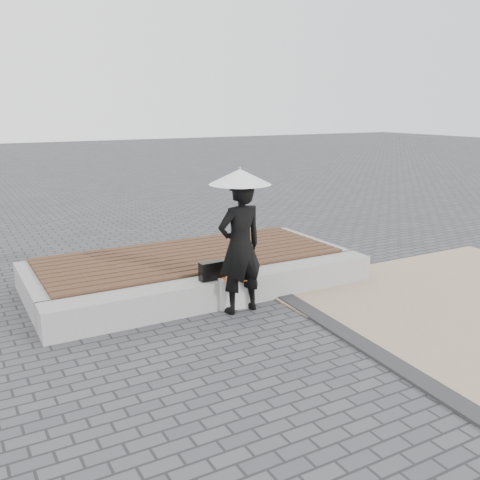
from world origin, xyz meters
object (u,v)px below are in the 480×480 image
parasol (240,177)px  handbag (212,271)px  seating_ledge (225,290)px  canvas_tote (233,293)px  woman (240,247)px

parasol → handbag: size_ratio=2.85×
seating_ledge → parasol: parasol is taller
seating_ledge → parasol: (0.05, -0.36, 1.64)m
handbag → canvas_tote: handbag is taller
woman → canvas_tote: size_ratio=4.26×
seating_ledge → handbag: (-0.21, -0.04, 0.33)m
handbag → canvas_tote: 0.43m
woman → handbag: 0.56m
parasol → woman: bearing=0.0°
woman → parasol: bearing=-5.1°
seating_ledge → woman: (0.05, -0.36, 0.71)m
canvas_tote → handbag: bearing=158.0°
handbag → canvas_tote: (0.24, -0.17, -0.31)m
seating_ledge → canvas_tote: bearing=-83.2°
woman → handbag: (-0.26, 0.32, -0.38)m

